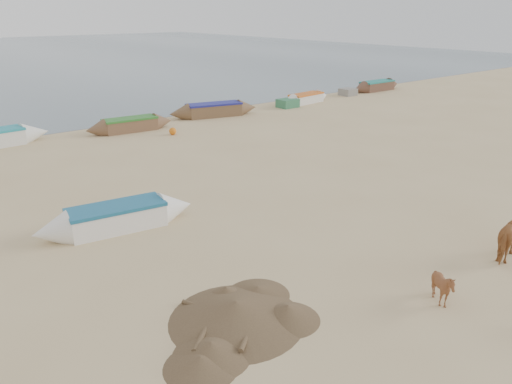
% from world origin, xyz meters
% --- Properties ---
extents(ground, '(140.00, 140.00, 0.00)m').
position_xyz_m(ground, '(0.00, 0.00, 0.00)').
color(ground, tan).
rests_on(ground, ground).
extents(calf_front, '(1.07, 0.99, 0.99)m').
position_xyz_m(calf_front, '(0.13, -3.47, 0.50)').
color(calf_front, brown).
rests_on(calf_front, ground).
extents(near_canoe, '(5.66, 2.03, 0.88)m').
position_xyz_m(near_canoe, '(-4.37, 6.26, 0.44)').
color(near_canoe, white).
rests_on(near_canoe, ground).
extents(debris_pile, '(3.93, 3.93, 0.54)m').
position_xyz_m(debris_pile, '(-4.44, -0.71, 0.27)').
color(debris_pile, brown).
rests_on(debris_pile, ground).
extents(waterline_canoes, '(62.24, 4.24, 0.95)m').
position_xyz_m(waterline_canoes, '(2.92, 20.19, 0.44)').
color(waterline_canoes, brown).
rests_on(waterline_canoes, ground).
extents(beach_clutter, '(46.18, 4.93, 0.64)m').
position_xyz_m(beach_clutter, '(4.28, 19.50, 0.30)').
color(beach_clutter, '#33714A').
rests_on(beach_clutter, ground).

